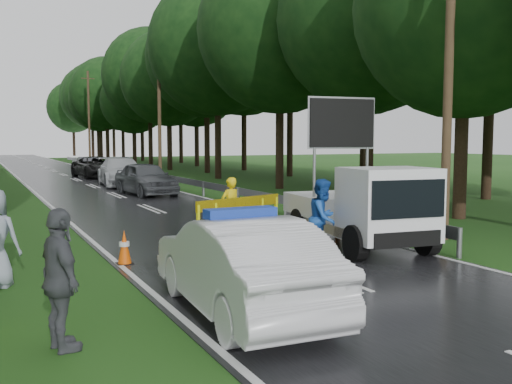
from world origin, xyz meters
TOP-DOWN VIEW (x-y plane):
  - ground at (0.00, 0.00)m, footprint 160.00×160.00m
  - road at (0.00, 30.00)m, footprint 7.00×140.00m
  - guardrail at (3.70, 29.67)m, footprint 0.12×60.06m
  - utility_pole_near at (5.20, 2.00)m, footprint 1.40×0.24m
  - utility_pole_mid at (5.20, 28.00)m, footprint 1.40×0.24m
  - utility_pole_far at (5.20, 54.00)m, footprint 1.40×0.24m
  - police_sedan at (-2.43, -1.52)m, footprint 1.82×4.58m
  - work_truck at (2.50, 1.96)m, footprint 2.63×4.90m
  - barrier at (0.09, 4.00)m, footprint 2.73×0.96m
  - officer at (0.27, 5.00)m, footprint 0.68×0.53m
  - civilian at (1.05, 1.52)m, footprint 1.09×1.04m
  - bystander_mid at (-5.11, -1.94)m, footprint 0.64×1.14m
  - queue_car_first at (1.39, 17.76)m, footprint 2.36×4.88m
  - queue_car_second at (1.59, 23.76)m, footprint 2.78×5.84m
  - queue_car_third at (1.69, 31.63)m, footprint 3.00×5.61m
  - queue_car_fourth at (2.20, 37.72)m, footprint 1.48×3.96m
  - cone_near_left at (-2.50, -1.00)m, footprint 0.37×0.37m
  - cone_center at (-0.93, 0.00)m, footprint 0.30×0.30m
  - cone_far at (-0.03, 5.00)m, footprint 0.39×0.39m
  - cone_left_mid at (-3.23, 2.69)m, footprint 0.35×0.35m
  - cone_right at (3.50, 4.50)m, footprint 0.33×0.33m

SIDE VIEW (x-z plane):
  - ground at x=0.00m, z-range 0.00..0.00m
  - road at x=0.00m, z-range 0.00..0.02m
  - cone_center at x=-0.93m, z-range -0.01..0.63m
  - cone_right at x=3.50m, z-range -0.01..0.69m
  - cone_left_mid at x=-3.23m, z-range -0.01..0.74m
  - cone_near_left at x=-2.50m, z-range -0.01..0.77m
  - cone_far at x=-0.03m, z-range -0.01..0.80m
  - guardrail at x=3.70m, z-range 0.20..0.90m
  - queue_car_fourth at x=2.20m, z-range 0.00..1.29m
  - police_sedan at x=-2.43m, z-range -0.07..1.56m
  - queue_car_third at x=1.69m, z-range 0.00..1.50m
  - queue_car_first at x=1.39m, z-range 0.00..1.61m
  - officer at x=0.27m, z-range 0.00..1.64m
  - queue_car_second at x=1.59m, z-range 0.00..1.64m
  - civilian at x=1.05m, z-range 0.00..1.78m
  - barrier at x=0.09m, z-range 0.30..1.49m
  - bystander_mid at x=-5.11m, z-range 0.00..1.82m
  - work_truck at x=2.50m, z-range -0.86..2.88m
  - utility_pole_near at x=5.20m, z-range 0.06..10.06m
  - utility_pole_mid at x=5.20m, z-range 0.06..10.06m
  - utility_pole_far at x=5.20m, z-range 0.06..10.06m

